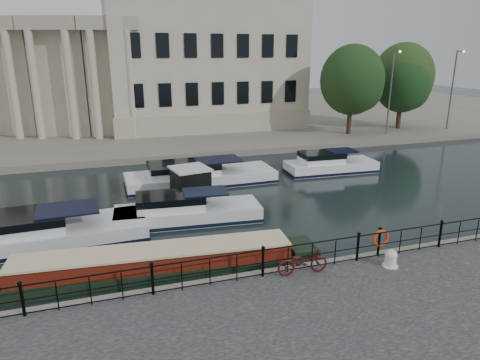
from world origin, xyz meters
The scene contains 12 objects.
ground_plane centered at (0.00, 0.00, 0.00)m, with size 160.00×160.00×0.00m, color black.
far_bank centered at (0.00, 39.00, 0.28)m, with size 120.00×42.00×0.55m, color #6B665B.
railing centered at (0.00, -2.25, 1.20)m, with size 24.14×0.14×1.22m.
civic_building centered at (-1.00, 34.71, 7.04)m, with size 53.55×31.84×16.85m.
lamp_posts centered at (26.00, 20.70, 4.80)m, with size 8.24×1.55×8.07m.
bicycle centered at (1.47, -2.53, 1.06)m, with size 0.68×1.95×1.02m, color #490D11.
mooring_bollard centered at (4.96, -3.06, 0.87)m, with size 0.61×0.61×0.69m.
life_ring_post centered at (5.08, -2.17, 1.30)m, with size 0.74×0.20×1.21m.
narrowboat centered at (-3.65, -0.08, 0.37)m, with size 13.41×2.91×1.49m.
harbour_hut centered at (-0.56, 8.07, 0.95)m, with size 3.17×2.79×2.17m.
cabin_cruisers centered at (-0.75, 8.24, 0.37)m, with size 26.73×10.31×1.99m.
trees centered at (23.25, 22.77, 5.55)m, with size 13.62×8.11×8.96m.
Camera 1 is at (-5.16, -15.40, 8.51)m, focal length 32.00 mm.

